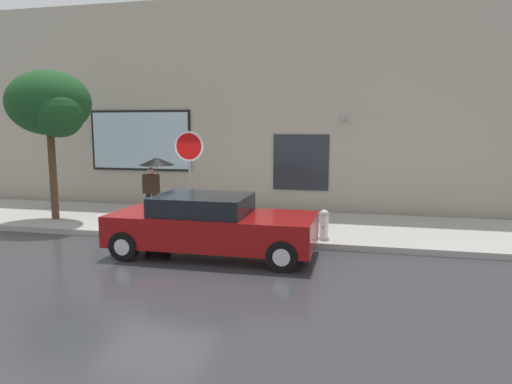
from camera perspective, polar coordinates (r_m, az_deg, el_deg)
The scene contains 8 objects.
ground_plane at distance 11.09m, azimuth -12.37°, elevation -7.12°, with size 60.00×60.00×0.00m, color #333338.
sidewalk at distance 13.76m, azimuth -7.04°, elevation -3.68°, with size 20.00×4.00×0.15m, color #A3A099.
building_facade at distance 15.85m, azimuth -4.22°, elevation 10.31°, with size 20.00×0.67×7.00m.
parked_car at distance 10.43m, azimuth -5.57°, elevation -4.08°, with size 4.55×1.90×1.35m.
fire_hydrant at distance 11.45m, azimuth 8.35°, elevation -3.97°, with size 0.30×0.44×0.71m.
pedestrian_with_umbrella at distance 13.73m, azimuth -12.27°, elevation 2.70°, with size 1.03×1.03×1.82m.
street_tree at distance 14.62m, azimuth -23.89°, elevation 9.68°, with size 2.46×2.09×4.30m.
stop_sign at distance 11.87m, azimuth -8.17°, elevation 3.74°, with size 0.76×0.10×2.60m.
Camera 1 is at (4.65, -9.64, 2.89)m, focal length 32.58 mm.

